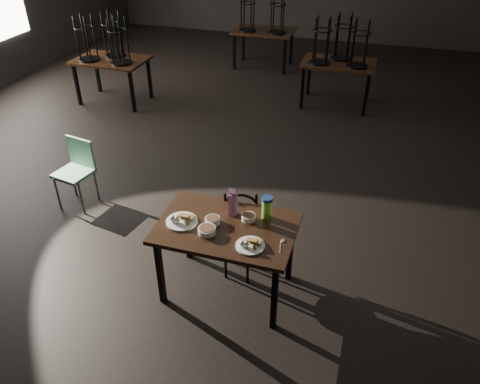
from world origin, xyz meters
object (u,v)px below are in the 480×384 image
(main_table, at_px, (227,233))
(water_bottle, at_px, (267,208))
(juice_carton, at_px, (233,203))
(bentwood_chair, at_px, (240,229))
(school_chair, at_px, (77,167))

(main_table, height_order, water_bottle, water_bottle)
(water_bottle, bearing_deg, main_table, -144.66)
(main_table, bearing_deg, water_bottle, 35.34)
(juice_carton, height_order, bentwood_chair, juice_carton)
(main_table, bearing_deg, juice_carton, 89.71)
(main_table, relative_size, school_chair, 1.49)
(juice_carton, xyz_separation_m, school_chair, (-2.12, 0.69, -0.39))
(school_chair, bearing_deg, water_bottle, -4.41)
(main_table, xyz_separation_m, juice_carton, (0.00, 0.18, 0.21))
(main_table, height_order, bentwood_chair, bentwood_chair)
(main_table, height_order, juice_carton, juice_carton)
(bentwood_chair, distance_m, school_chair, 2.22)
(main_table, xyz_separation_m, school_chair, (-2.12, 0.87, -0.18))
(water_bottle, xyz_separation_m, school_chair, (-2.42, 0.66, -0.38))
(water_bottle, height_order, school_chair, water_bottle)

